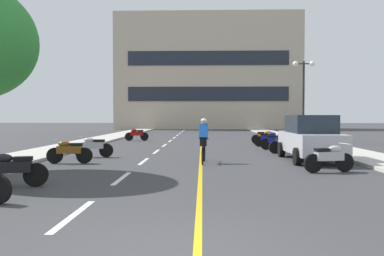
{
  "coord_description": "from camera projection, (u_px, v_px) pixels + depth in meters",
  "views": [
    {
      "loc": [
        0.31,
        -4.59,
        1.78
      ],
      "look_at": [
        -0.28,
        16.45,
        1.11
      ],
      "focal_mm": 35.02,
      "sensor_mm": 36.0,
      "label": 1
    }
  ],
  "objects": [
    {
      "name": "motorcycle_6",
      "position": [
        277.0,
        141.0,
        19.54
      ],
      "size": [
        1.66,
        0.73,
        0.92
      ],
      "color": "black",
      "rests_on": "ground"
    },
    {
      "name": "lane_dash_11",
      "position": [
        185.0,
        129.0,
        50.67
      ],
      "size": [
        0.14,
        2.2,
        0.01
      ],
      "primitive_type": "cube",
      "color": "silver",
      "rests_on": "ground"
    },
    {
      "name": "office_building",
      "position": [
        208.0,
        73.0,
        53.0
      ],
      "size": [
        25.25,
        7.46,
        15.7
      ],
      "color": "#BCAD93",
      "rests_on": "ground"
    },
    {
      "name": "motorcycle_8",
      "position": [
        265.0,
        137.0,
        23.75
      ],
      "size": [
        1.69,
        0.6,
        0.92
      ],
      "color": "black",
      "rests_on": "ground"
    },
    {
      "name": "motorcycle_5",
      "position": [
        285.0,
        143.0,
        17.91
      ],
      "size": [
        1.66,
        0.74,
        0.92
      ],
      "color": "black",
      "rests_on": "ground"
    },
    {
      "name": "motorcycle_9",
      "position": [
        137.0,
        134.0,
        26.95
      ],
      "size": [
        1.68,
        0.64,
        0.92
      ],
      "color": "black",
      "rests_on": "ground"
    },
    {
      "name": "centre_line_yellow",
      "position": [
        202.0,
        139.0,
        28.62
      ],
      "size": [
        0.12,
        66.0,
        0.01
      ],
      "primitive_type": "cube",
      "color": "gold",
      "rests_on": "ground"
    },
    {
      "name": "parked_car_near",
      "position": [
        310.0,
        138.0,
        14.88
      ],
      "size": [
        1.93,
        4.21,
        1.82
      ],
      "color": "black",
      "rests_on": "ground"
    },
    {
      "name": "lane_dash_0",
      "position": [
        74.0,
        215.0,
        6.71
      ],
      "size": [
        0.14,
        2.2,
        0.01
      ],
      "primitive_type": "cube",
      "color": "silver",
      "rests_on": "ground"
    },
    {
      "name": "lane_dash_10",
      "position": [
        184.0,
        130.0,
        46.67
      ],
      "size": [
        0.14,
        2.2,
        0.01
      ],
      "primitive_type": "cube",
      "color": "silver",
      "rests_on": "ground"
    },
    {
      "name": "curb_right",
      "position": [
        293.0,
        139.0,
        28.43
      ],
      "size": [
        2.4,
        72.0,
        0.12
      ],
      "primitive_type": "cube",
      "color": "#B7B2A8",
      "rests_on": "ground"
    },
    {
      "name": "lane_dash_6",
      "position": [
        174.0,
        138.0,
        30.69
      ],
      "size": [
        0.14,
        2.2,
        0.01
      ],
      "primitive_type": "cube",
      "color": "silver",
      "rests_on": "ground"
    },
    {
      "name": "lane_dash_8",
      "position": [
        180.0,
        133.0,
        38.68
      ],
      "size": [
        0.14,
        2.2,
        0.01
      ],
      "primitive_type": "cube",
      "color": "silver",
      "rests_on": "ground"
    },
    {
      "name": "lane_dash_3",
      "position": [
        156.0,
        152.0,
        18.7
      ],
      "size": [
        0.14,
        2.2,
        0.01
      ],
      "primitive_type": "cube",
      "color": "silver",
      "rests_on": "ground"
    },
    {
      "name": "curb_left",
      "position": [
        105.0,
        138.0,
        28.83
      ],
      "size": [
        2.4,
        72.0,
        0.12
      ],
      "primitive_type": "cube",
      "color": "#B7B2A8",
      "rests_on": "ground"
    },
    {
      "name": "lane_dash_2",
      "position": [
        144.0,
        161.0,
        14.7
      ],
      "size": [
        0.14,
        2.2,
        0.01
      ],
      "primitive_type": "cube",
      "color": "silver",
      "rests_on": "ground"
    },
    {
      "name": "street_lamp_mid",
      "position": [
        304.0,
        83.0,
        24.86
      ],
      "size": [
        1.46,
        0.36,
        5.31
      ],
      "color": "black",
      "rests_on": "curb_right"
    },
    {
      "name": "lane_dash_5",
      "position": [
        170.0,
        141.0,
        26.69
      ],
      "size": [
        0.14,
        2.2,
        0.01
      ],
      "primitive_type": "cube",
      "color": "silver",
      "rests_on": "ground"
    },
    {
      "name": "motorcycle_3",
      "position": [
        69.0,
        151.0,
        14.02
      ],
      "size": [
        1.7,
        0.6,
        0.92
      ],
      "color": "black",
      "rests_on": "ground"
    },
    {
      "name": "motorcycle_7",
      "position": [
        269.0,
        139.0,
        21.63
      ],
      "size": [
        1.68,
        0.67,
        0.92
      ],
      "color": "black",
      "rests_on": "ground"
    },
    {
      "name": "motorcycle_4",
      "position": [
        93.0,
        146.0,
        16.15
      ],
      "size": [
        1.7,
        0.6,
        0.92
      ],
      "color": "black",
      "rests_on": "ground"
    },
    {
      "name": "lane_dash_1",
      "position": [
        122.0,
        178.0,
        10.7
      ],
      "size": [
        0.14,
        2.2,
        0.01
      ],
      "primitive_type": "cube",
      "color": "silver",
      "rests_on": "ground"
    },
    {
      "name": "lane_dash_9",
      "position": [
        182.0,
        132.0,
        42.67
      ],
      "size": [
        0.14,
        2.2,
        0.01
      ],
      "primitive_type": "cube",
      "color": "silver",
      "rests_on": "ground"
    },
    {
      "name": "motorcycle_2",
      "position": [
        329.0,
        157.0,
        11.82
      ],
      "size": [
        1.68,
        0.66,
        0.92
      ],
      "color": "black",
      "rests_on": "ground"
    },
    {
      "name": "motorcycle_1",
      "position": [
        12.0,
        169.0,
        9.29
      ],
      "size": [
        1.67,
        0.7,
        0.92
      ],
      "color": "black",
      "rests_on": "ground"
    },
    {
      "name": "cyclist_rider",
      "position": [
        204.0,
        140.0,
        14.25
      ],
      "size": [
        0.42,
        1.77,
        1.71
      ],
      "color": "black",
      "rests_on": "ground"
    },
    {
      "name": "lane_dash_4",
      "position": [
        164.0,
        145.0,
        22.69
      ],
      "size": [
        0.14,
        2.2,
        0.01
      ],
      "primitive_type": "cube",
      "color": "silver",
      "rests_on": "ground"
    },
    {
      "name": "ground_plane",
      "position": [
        198.0,
        142.0,
        25.63
      ],
      "size": [
        140.0,
        140.0,
        0.0
      ],
      "primitive_type": "plane",
      "color": "#38383A"
    },
    {
      "name": "lane_dash_7",
      "position": [
        178.0,
        135.0,
        34.68
      ],
      "size": [
        0.14,
        2.2,
        0.01
      ],
      "primitive_type": "cube",
      "color": "silver",
      "rests_on": "ground"
    }
  ]
}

